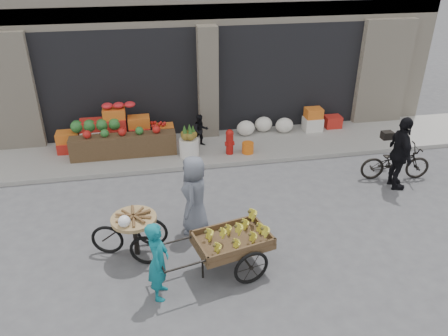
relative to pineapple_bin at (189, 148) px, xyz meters
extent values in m
plane|color=#424244|center=(0.75, -3.60, -0.37)|extent=(80.00, 80.00, 0.00)
cube|color=gray|center=(0.75, 0.50, -0.31)|extent=(18.00, 2.20, 0.12)
cube|color=beige|center=(0.75, 4.60, 3.13)|extent=(14.00, 6.00, 7.00)
cube|color=gray|center=(0.75, 1.75, 3.23)|extent=(14.00, 0.30, 0.40)
cube|color=black|center=(-1.73, 2.40, 1.30)|extent=(4.40, 1.60, 3.10)
cube|color=black|center=(3.23, 2.40, 1.30)|extent=(4.40, 1.60, 3.10)
cube|color=beige|center=(0.75, 1.55, 1.30)|extent=(0.55, 0.80, 3.22)
cube|color=brown|center=(-1.73, 0.35, 0.05)|extent=(2.80, 0.45, 0.60)
sphere|color=#1E5923|center=(-2.42, 0.85, 0.49)|extent=(0.34, 0.34, 0.34)
cylinder|color=silver|center=(0.00, 0.00, 0.00)|extent=(0.52, 0.52, 0.50)
cylinder|color=#A5140F|center=(1.10, -0.05, 0.03)|extent=(0.20, 0.20, 0.56)
sphere|color=#A5140F|center=(1.10, -0.05, 0.35)|extent=(0.22, 0.22, 0.22)
cylinder|color=orange|center=(1.60, -0.10, -0.10)|extent=(0.32, 0.32, 0.30)
ellipsoid|color=silver|center=(2.42, 1.10, -0.03)|extent=(1.70, 0.60, 0.44)
imported|color=black|center=(0.40, 0.60, 0.21)|extent=(0.51, 0.43, 0.93)
cube|color=brown|center=(0.24, -4.53, 0.23)|extent=(1.47, 1.13, 0.12)
torus|color=black|center=(0.49, -4.95, -0.04)|extent=(0.65, 0.21, 0.66)
torus|color=black|center=(0.28, -4.05, -0.04)|extent=(0.65, 0.21, 0.66)
cylinder|color=black|center=(-0.32, -4.67, -0.10)|extent=(0.05, 0.05, 0.54)
imported|color=#0F6A77|center=(-1.08, -4.95, 0.36)|extent=(0.44, 0.59, 1.45)
cylinder|color=#9E7F51|center=(-1.45, -3.77, 0.43)|extent=(1.01, 1.01, 0.07)
cube|color=black|center=(-1.45, -3.77, 0.03)|extent=(0.10, 0.10, 0.80)
torus|color=black|center=(-1.28, -4.10, -0.06)|extent=(0.62, 0.20, 0.62)
torus|color=black|center=(-1.15, -3.56, -0.06)|extent=(0.62, 0.20, 0.62)
torus|color=black|center=(-1.99, -3.65, -0.06)|extent=(0.62, 0.20, 0.62)
imported|color=slate|center=(-0.25, -3.23, 0.47)|extent=(0.76, 0.95, 1.68)
imported|color=black|center=(4.90, -1.97, 0.08)|extent=(1.78, 0.84, 0.90)
imported|color=black|center=(4.70, -2.37, 0.53)|extent=(0.59, 1.11, 1.80)
camera|label=1|loc=(-1.06, -10.60, 5.02)|focal=35.00mm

